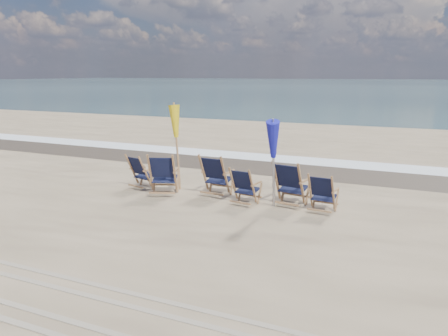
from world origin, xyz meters
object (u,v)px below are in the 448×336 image
object	(u,v)px
beach_chair_0	(145,173)
beach_chair_1	(175,175)
beach_chair_3	(253,188)
umbrella_yellow	(177,126)
beach_chair_2	(225,177)
beach_chair_4	(301,186)
umbrella_blue	(274,139)
beach_chair_5	(333,195)

from	to	relation	value
beach_chair_0	beach_chair_1	bearing A→B (deg)	-175.08
beach_chair_3	umbrella_yellow	xyz separation A→B (m)	(-2.43, 0.79, 1.23)
beach_chair_0	beach_chair_2	distance (m)	2.22
beach_chair_2	beach_chair_3	bearing A→B (deg)	156.67
beach_chair_1	beach_chair_4	world-z (taller)	beach_chair_1
beach_chair_0	umbrella_blue	xyz separation A→B (m)	(3.61, -0.27, 1.15)
beach_chair_2	beach_chair_4	bearing A→B (deg)	179.25
beach_chair_0	umbrella_blue	size ratio (longest dim) A/B	0.44
beach_chair_5	beach_chair_1	bearing A→B (deg)	6.12
umbrella_blue	beach_chair_4	bearing A→B (deg)	31.99
beach_chair_0	beach_chair_2	size ratio (longest dim) A/B	0.87
beach_chair_3	umbrella_yellow	distance (m)	2.84
beach_chair_1	beach_chair_2	distance (m)	1.28
beach_chair_1	umbrella_yellow	distance (m)	1.38
beach_chair_5	beach_chair_3	bearing A→B (deg)	10.08
beach_chair_0	beach_chair_3	size ratio (longest dim) A/B	1.03
beach_chair_1	beach_chair_5	distance (m)	3.92
beach_chair_4	beach_chair_5	bearing A→B (deg)	176.96
beach_chair_1	beach_chair_3	distance (m)	2.12
beach_chair_3	umbrella_blue	world-z (taller)	umbrella_blue
beach_chair_3	umbrella_yellow	bearing A→B (deg)	-10.58
umbrella_blue	beach_chair_0	bearing A→B (deg)	175.64
beach_chair_5	umbrella_blue	xyz separation A→B (m)	(-1.30, -0.20, 1.17)
beach_chair_0	beach_chair_3	distance (m)	3.11
beach_chair_4	umbrella_blue	bearing A→B (deg)	40.30
beach_chair_3	beach_chair_4	bearing A→B (deg)	-156.02
umbrella_yellow	umbrella_blue	xyz separation A→B (m)	(2.94, -0.83, -0.07)
beach_chair_2	beach_chair_4	distance (m)	1.95
beach_chair_1	beach_chair_4	size ratio (longest dim) A/B	1.00
beach_chair_1	beach_chair_5	xyz separation A→B (m)	(3.92, 0.08, -0.09)
beach_chair_3	beach_chair_5	size ratio (longest dim) A/B	1.01
beach_chair_1	umbrella_yellow	world-z (taller)	umbrella_yellow
umbrella_blue	beach_chair_2	bearing A→B (deg)	161.20
umbrella_blue	umbrella_yellow	bearing A→B (deg)	164.27
beach_chair_4	umbrella_yellow	xyz separation A→B (m)	(-3.49, 0.48, 1.14)
beach_chair_0	umbrella_blue	world-z (taller)	umbrella_blue
beach_chair_1	beach_chair_4	bearing A→B (deg)	164.11
umbrella_blue	beach_chair_5	bearing A→B (deg)	8.55
beach_chair_1	beach_chair_4	xyz separation A→B (m)	(3.17, 0.23, -0.00)
beach_chair_4	umbrella_yellow	size ratio (longest dim) A/B	0.50
umbrella_yellow	beach_chair_2	bearing A→B (deg)	-12.87
beach_chair_0	beach_chair_1	world-z (taller)	beach_chair_1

